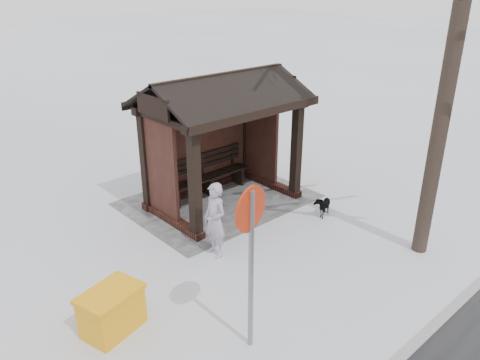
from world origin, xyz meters
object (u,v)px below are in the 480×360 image
at_px(bus_shelter, 218,113).
at_px(pedestrian, 215,220).
at_px(grit_bin, 112,311).
at_px(dog, 322,205).
at_px(road_sign, 251,236).

relative_size(bus_shelter, pedestrian, 2.42).
distance_m(pedestrian, grit_bin, 2.61).
bearing_deg(grit_bin, dog, 167.71).
relative_size(pedestrian, dog, 2.53).
bearing_deg(pedestrian, dog, 84.92).
bearing_deg(pedestrian, road_sign, -26.36).
relative_size(dog, road_sign, 0.23).
bearing_deg(bus_shelter, road_sign, 55.25).
height_order(bus_shelter, pedestrian, bus_shelter).
relative_size(bus_shelter, dog, 6.12).
height_order(bus_shelter, grit_bin, bus_shelter).
height_order(pedestrian, dog, pedestrian).
bearing_deg(road_sign, pedestrian, -129.94).
relative_size(bus_shelter, road_sign, 1.42).
bearing_deg(grit_bin, bus_shelter, -164.91).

